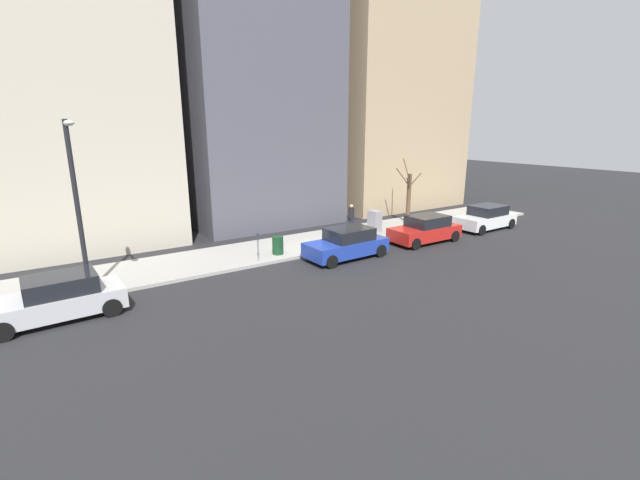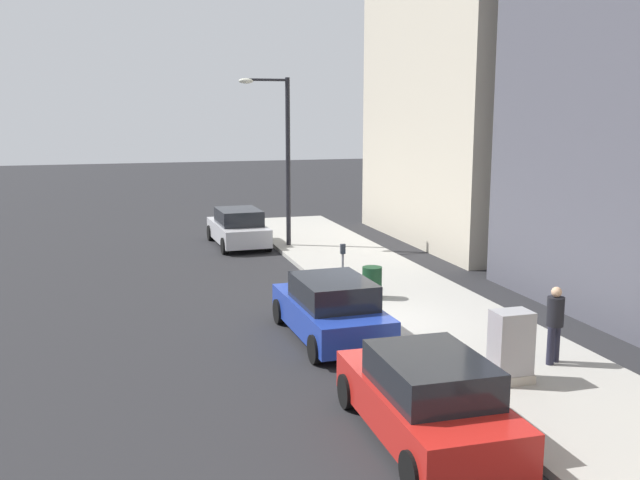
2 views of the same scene
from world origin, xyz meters
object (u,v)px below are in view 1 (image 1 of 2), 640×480
office_block_center (247,47)px  pedestrian_near_meter (351,216)px  office_tower_left (376,78)px  streetlamp (76,194)px  utility_box (375,223)px  parked_car_red (425,229)px  parked_car_white (486,218)px  trash_bin (278,245)px  parking_meter (258,244)px  bare_tree (409,195)px  parked_car_blue (347,244)px  parked_car_silver (58,298)px

office_block_center → pedestrian_near_meter: bearing=-158.4°
office_tower_left → streetlamp: bearing=114.6°
utility_box → office_tower_left: bearing=-39.8°
parked_car_red → parked_car_white: bearing=-88.6°
parked_car_white → office_block_center: (11.43, 10.86, 10.64)m
parked_car_red → streetlamp: 17.24m
utility_box → trash_bin: 6.74m
parking_meter → office_tower_left: office_tower_left is taller
bare_tree → office_tower_left: (8.36, -4.03, 8.22)m
parked_car_blue → office_tower_left: (12.16, -12.02, 9.46)m
parked_car_white → parked_car_blue: same height
utility_box → bare_tree: size_ratio=0.34×
parked_car_blue → streetlamp: streetlamp is taller
trash_bin → office_block_center: (9.36, -3.09, 10.78)m
parked_car_red → parking_meter: (1.68, 9.63, 0.24)m
bare_tree → office_tower_left: office_tower_left is taller
parked_car_white → parked_car_red: (-0.07, 5.62, 0.00)m
parked_car_blue → office_tower_left: size_ratio=0.21×
parked_car_red → pedestrian_near_meter: size_ratio=2.54×
streetlamp → trash_bin: (0.62, -8.54, -3.42)m
pedestrian_near_meter → parked_car_blue: bearing=-69.7°
pedestrian_near_meter → utility_box: bearing=-4.9°
parked_car_red → streetlamp: bearing=85.6°
parked_car_silver → parked_car_red: bearing=-92.1°
streetlamp → pedestrian_near_meter: bearing=-80.5°
parking_meter → office_tower_left: bearing=-56.8°
parked_car_red → utility_box: bearing=33.0°
utility_box → bare_tree: 4.40m
parked_car_blue → parked_car_silver: size_ratio=1.00×
bare_tree → parked_car_red: bearing=147.5°
parked_car_white → parked_car_red: 5.62m
parked_car_silver → bare_tree: size_ratio=1.03×
parked_car_red → office_block_center: size_ratio=0.19×
parking_meter → bare_tree: 12.32m
parked_car_white → parked_car_silver: size_ratio=0.99×
pedestrian_near_meter → office_tower_left: (8.26, -8.73, 9.11)m
trash_bin → pedestrian_near_meter: (1.82, -6.07, 0.49)m
parked_car_red → pedestrian_near_meter: bearing=30.4°
parked_car_silver → office_tower_left: (12.26, -24.45, 9.46)m
office_tower_left → parked_car_white: bearing=176.0°
streetlamp → bare_tree: size_ratio=1.56×
parked_car_blue → bare_tree: size_ratio=1.02×
parked_car_blue → parked_car_red: bearing=-92.2°
parked_car_white → streetlamp: (1.44, 22.48, 3.28)m
streetlamp → bare_tree: streetlamp is taller
parked_car_silver → utility_box: utility_box is taller
parked_car_red → parking_meter: size_ratio=3.13×
trash_bin → office_block_center: size_ratio=0.04×
trash_bin → streetlamp: bearing=94.1°
parked_car_white → bare_tree: 5.09m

